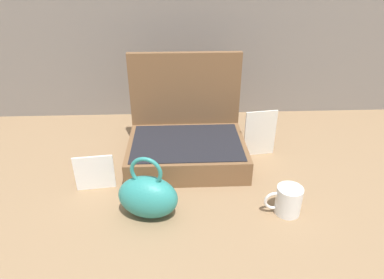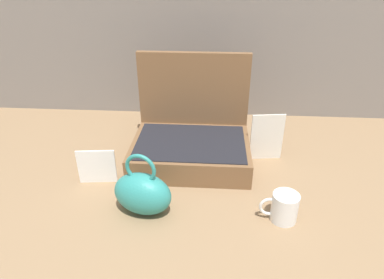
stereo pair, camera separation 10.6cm
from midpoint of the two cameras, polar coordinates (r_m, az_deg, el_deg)
The scene contains 6 objects.
ground_plane at distance 1.16m, azimuth 3.35°, elevation -6.76°, with size 6.00×6.00×0.00m, color #8C6D4C.
open_suitcase at distance 1.24m, azimuth 2.33°, elevation 0.05°, with size 0.42×0.33×0.37m.
teal_pouch_handbag at distance 0.99m, azimuth -5.33°, elevation -9.06°, with size 0.20×0.15×0.20m.
coffee_mug at distance 1.03m, azimuth 18.20°, elevation -10.95°, with size 0.11×0.08×0.09m.
info_card_left at distance 1.14m, azimuth -13.29°, elevation -4.58°, with size 0.12×0.01×0.12m, color white.
poster_card_right at distance 1.27m, azimuth 14.90°, elevation 0.33°, with size 0.12×0.01×0.18m, color silver.
Camera 2 is at (0.05, -0.95, 0.67)m, focal length 31.52 mm.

